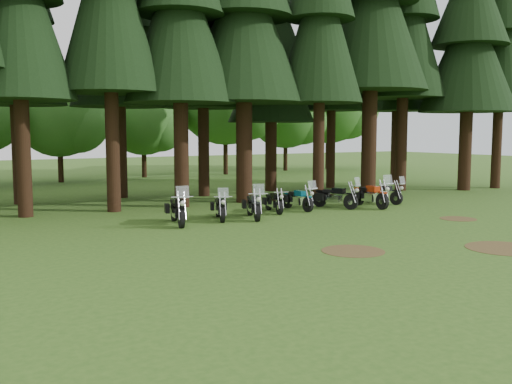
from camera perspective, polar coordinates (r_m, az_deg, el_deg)
ground at (r=19.90m, az=12.44°, el=-3.85°), size 120.00×120.00×0.00m
pine_front_9 at (r=35.75m, az=20.61°, el=15.55°), size 5.44×5.44×15.89m
pine_front_10 at (r=37.85m, az=23.45°, el=16.54°), size 4.25×4.25×17.69m
pine_back_2 at (r=30.67m, az=-13.76°, el=17.89°), size 4.85×4.85×16.30m
pine_back_3 at (r=30.80m, az=-5.39°, el=17.86°), size 4.35×4.35×16.20m
pine_back_4 at (r=32.94m, az=1.53°, el=14.55°), size 4.94×4.94×13.78m
pine_back_5 at (r=35.21m, az=7.67°, el=16.46°), size 3.94×3.94×16.33m
pine_back_6 at (r=38.66m, az=14.09°, el=15.61°), size 4.59×4.59×16.58m
decid_3 at (r=40.28m, az=-18.68°, el=7.34°), size 6.12×5.95×7.65m
decid_4 at (r=43.23m, az=-10.80°, el=7.24°), size 5.93×5.76×7.41m
decid_5 at (r=45.56m, az=-2.52°, el=9.62°), size 8.45×8.21×10.56m
decid_6 at (r=50.06m, az=3.42°, el=8.11°), size 7.06×6.86×8.82m
decid_7 at (r=52.72m, az=7.72°, el=9.07°), size 8.44×8.20×10.55m
dirt_patch_0 at (r=16.46m, az=9.68°, el=-5.83°), size 1.80×1.80×0.01m
dirt_patch_1 at (r=23.51m, az=19.56°, el=-2.54°), size 1.40×1.40×0.01m
dirt_patch_2 at (r=18.08m, az=23.60°, el=-5.18°), size 2.20×2.20×0.01m
motorcycle_0 at (r=20.96m, az=-7.86°, el=-1.86°), size 0.88×2.40×1.52m
motorcycle_1 at (r=21.94m, az=-3.60°, el=-1.63°), size 1.01×2.06×1.33m
motorcycle_2 at (r=22.19m, az=-0.25°, el=-1.42°), size 1.09×2.25×1.46m
motorcycle_3 at (r=23.93m, az=1.80°, el=-1.07°), size 0.60×1.94×0.80m
motorcycle_4 at (r=24.67m, az=4.19°, el=-0.77°), size 0.40×2.15×1.35m
motorcycle_5 at (r=25.44m, az=7.93°, el=-0.54°), size 1.10×2.21×1.43m
motorcycle_6 at (r=25.98m, az=11.36°, el=-0.39°), size 0.51×2.45×1.54m
motorcycle_7 at (r=27.50m, az=12.58°, el=-0.20°), size 0.75×2.14×1.35m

